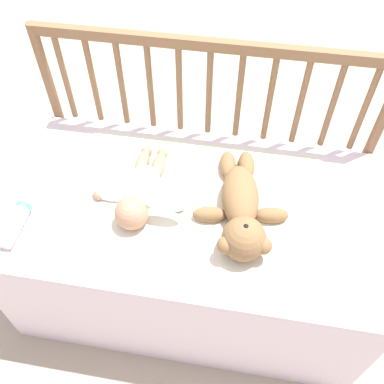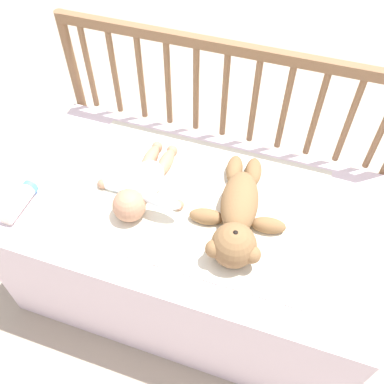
{
  "view_description": "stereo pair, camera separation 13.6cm",
  "coord_description": "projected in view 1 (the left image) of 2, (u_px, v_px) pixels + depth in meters",
  "views": [
    {
      "loc": [
        0.14,
        -0.85,
        1.64
      ],
      "look_at": [
        0.0,
        0.01,
        0.58
      ],
      "focal_mm": 40.0,
      "sensor_mm": 36.0,
      "label": 1
    },
    {
      "loc": [
        0.28,
        -0.81,
        1.64
      ],
      "look_at": [
        0.0,
        0.01,
        0.58
      ],
      "focal_mm": 40.0,
      "sensor_mm": 36.0,
      "label": 2
    }
  ],
  "objects": [
    {
      "name": "baby_bottle",
      "position": [
        16.0,
        221.0,
        1.33
      ],
      "size": [
        0.05,
        0.18,
        0.05
      ],
      "color": "#F4E5CC",
      "rests_on": "crib_mattress"
    },
    {
      "name": "ground_plane",
      "position": [
        192.0,
        280.0,
        1.81
      ],
      "size": [
        12.0,
        12.0,
        0.0
      ],
      "primitive_type": "plane",
      "color": "tan"
    },
    {
      "name": "crib_mattress",
      "position": [
        192.0,
        247.0,
        1.61
      ],
      "size": [
        1.24,
        0.68,
        0.52
      ],
      "color": "silver",
      "rests_on": "ground_plane"
    },
    {
      "name": "baby",
      "position": [
        140.0,
        191.0,
        1.39
      ],
      "size": [
        0.32,
        0.37,
        0.11
      ],
      "color": "white",
      "rests_on": "crib_mattress"
    },
    {
      "name": "crib_rail",
      "position": [
        209.0,
        106.0,
        1.54
      ],
      "size": [
        1.24,
        0.04,
        0.9
      ],
      "color": "brown",
      "rests_on": "ground_plane"
    },
    {
      "name": "blanket",
      "position": [
        194.0,
        200.0,
        1.42
      ],
      "size": [
        0.84,
        0.54,
        0.01
      ],
      "color": "silver",
      "rests_on": "crib_mattress"
    },
    {
      "name": "teddy_bear",
      "position": [
        241.0,
        210.0,
        1.33
      ],
      "size": [
        0.31,
        0.46,
        0.14
      ],
      "color": "olive",
      "rests_on": "crib_mattress"
    }
  ]
}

